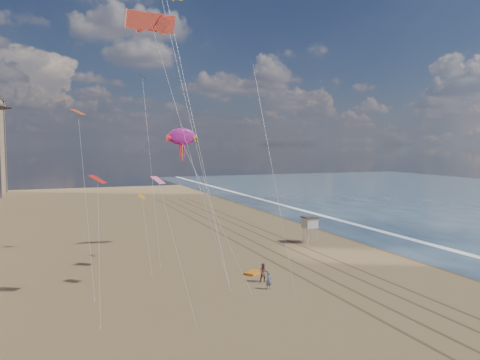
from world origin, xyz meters
The scene contains 10 objects.
ground centered at (0.00, 0.00, 0.00)m, with size 260.00×260.00×0.00m, color brown.
wet_sand centered at (19.00, 40.00, 0.00)m, with size 260.00×260.00×0.00m, color #42301E.
foam centered at (23.20, 40.00, 0.00)m, with size 260.00×260.00×0.00m, color white.
tracks centered at (2.55, 30.00, 0.01)m, with size 7.68×120.00×0.01m.
lifeguard_stand centered at (8.31, 30.91, 2.84)m, with size 2.04×2.04×3.68m.
grounded_kite centered at (-5.32, 19.27, 0.11)m, with size 1.88×1.20×0.21m, color orange.
show_kite centered at (-8.94, 34.68, 14.72)m, with size 4.09×11.32×25.76m.
kite_flyer_a centered at (-6.00, 13.76, 0.82)m, with size 0.60×0.39×1.64m, color slate.
kite_flyer_b centered at (-5.50, 16.04, 0.96)m, with size 0.93×0.73×1.92m, color brown.
small_kites centered at (-15.81, 22.15, 15.43)m, with size 18.72×16.59×15.10m.
Camera 1 is at (-24.47, -25.71, 13.70)m, focal length 35.00 mm.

